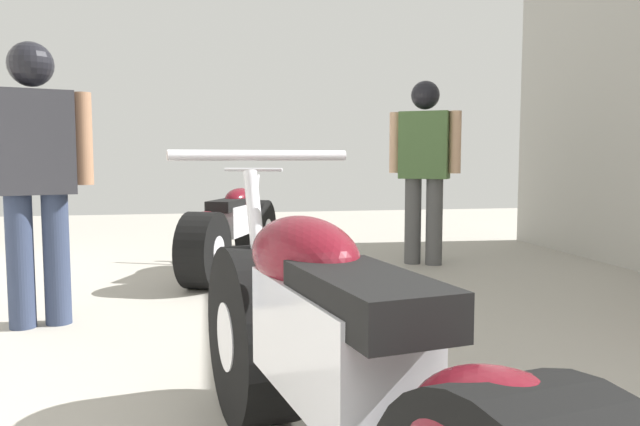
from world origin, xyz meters
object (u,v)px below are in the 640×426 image
(mechanic_in_blue, at_px, (34,158))
(mechanic_with_helmet, at_px, (424,155))
(motorcycle_black_naked, at_px, (231,231))
(motorcycle_maroon_cruiser, at_px, (340,384))

(mechanic_in_blue, height_order, mechanic_with_helmet, mechanic_with_helmet)
(mechanic_with_helmet, bearing_deg, motorcycle_black_naked, -175.81)
(motorcycle_black_naked, bearing_deg, mechanic_in_blue, -129.20)
(motorcycle_maroon_cruiser, xyz_separation_m, mechanic_in_blue, (-1.29, 2.33, 0.57))
(motorcycle_maroon_cruiser, height_order, mechanic_with_helmet, mechanic_with_helmet)
(motorcycle_maroon_cruiser, xyz_separation_m, motorcycle_black_naked, (-0.11, 3.78, -0.06))
(motorcycle_black_naked, relative_size, mechanic_with_helmet, 1.10)
(mechanic_in_blue, relative_size, mechanic_with_helmet, 0.97)
(mechanic_in_blue, xyz_separation_m, mechanic_with_helmet, (2.97, 1.58, 0.03))
(mechanic_with_helmet, bearing_deg, mechanic_in_blue, -151.91)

